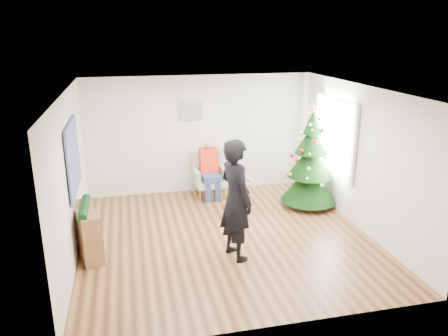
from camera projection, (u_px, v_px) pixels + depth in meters
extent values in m
plane|color=brown|center=(226.00, 237.00, 7.73)|extent=(5.00, 5.00, 0.00)
plane|color=white|center=(226.00, 90.00, 6.95)|extent=(5.00, 5.00, 0.00)
plane|color=silver|center=(201.00, 135.00, 9.66)|extent=(5.00, 0.00, 5.00)
plane|color=silver|center=(275.00, 231.00, 5.02)|extent=(5.00, 0.00, 5.00)
plane|color=silver|center=(70.00, 178.00, 6.81)|extent=(0.00, 5.00, 5.00)
plane|color=silver|center=(361.00, 158.00, 7.87)|extent=(0.00, 5.00, 5.00)
cube|color=white|center=(335.00, 135.00, 8.73)|extent=(0.04, 1.30, 1.40)
cube|color=white|center=(352.00, 144.00, 8.03)|extent=(0.05, 0.25, 1.50)
cube|color=white|center=(318.00, 128.00, 9.42)|extent=(0.05, 0.25, 1.50)
cylinder|color=#3F2816|center=(308.00, 199.00, 9.13)|extent=(0.09, 0.09, 0.27)
cone|color=black|center=(309.00, 183.00, 9.02)|extent=(1.15, 1.15, 0.75)
cone|color=black|center=(310.00, 161.00, 8.88)|extent=(0.92, 0.92, 0.66)
cone|color=black|center=(312.00, 139.00, 8.74)|extent=(0.67, 0.67, 0.58)
cone|color=black|center=(313.00, 122.00, 8.64)|extent=(0.39, 0.39, 0.49)
cone|color=gold|center=(314.00, 110.00, 8.56)|extent=(0.12, 0.12, 0.12)
cylinder|color=brown|center=(240.00, 183.00, 8.67)|extent=(0.42, 0.42, 0.04)
cylinder|color=brown|center=(240.00, 203.00, 8.79)|extent=(0.31, 0.31, 0.02)
imported|color=silver|center=(240.00, 181.00, 8.66)|extent=(0.40, 0.40, 0.03)
cube|color=#97A383|center=(210.00, 182.00, 9.51)|extent=(0.69, 0.65, 0.12)
cube|color=#97A383|center=(207.00, 164.00, 9.67)|extent=(0.67, 0.15, 0.60)
cube|color=#97A383|center=(196.00, 177.00, 9.38)|extent=(0.12, 0.53, 0.30)
cube|color=#97A383|center=(224.00, 174.00, 9.55)|extent=(0.12, 0.53, 0.30)
cube|color=navy|center=(211.00, 178.00, 9.40)|extent=(0.40, 0.42, 0.14)
cube|color=red|center=(209.00, 161.00, 9.50)|extent=(0.41, 0.23, 0.55)
sphere|color=tan|center=(209.00, 144.00, 9.37)|extent=(0.21, 0.21, 0.21)
imported|color=black|center=(236.00, 200.00, 6.81)|extent=(0.67, 0.83, 1.96)
cube|color=white|center=(250.00, 180.00, 6.73)|extent=(0.08, 0.13, 0.04)
cube|color=brown|center=(87.00, 232.00, 7.04)|extent=(0.56, 1.04, 0.80)
cylinder|color=black|center=(84.00, 208.00, 6.91)|extent=(0.14, 0.90, 0.14)
cube|color=black|center=(73.00, 157.00, 7.02)|extent=(0.03, 1.50, 1.15)
cube|color=tan|center=(191.00, 110.00, 9.43)|extent=(0.52, 0.03, 0.42)
cube|color=gray|center=(192.00, 111.00, 9.41)|extent=(0.44, 0.02, 0.34)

